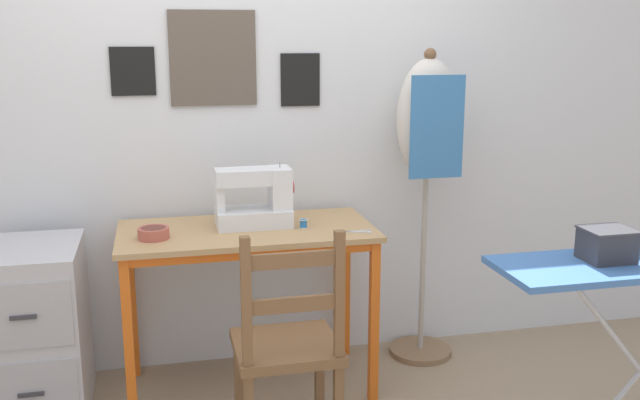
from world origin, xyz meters
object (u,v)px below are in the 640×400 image
fabric_bowl (154,233)px  scissors (350,232)px  filing_cabinet (37,330)px  wooden_chair (288,349)px  thread_spool_near_machine (303,224)px  sewing_machine (258,199)px  dress_form (428,137)px  storage_box (607,244)px

fabric_bowl → scissors: (0.84, -0.09, -0.02)m
filing_cabinet → wooden_chair: bearing=-30.0°
scissors → thread_spool_near_machine: bearing=147.7°
sewing_machine → filing_cabinet: 1.11m
scissors → fabric_bowl: bearing=174.0°
thread_spool_near_machine → dress_form: dress_form is taller
scissors → filing_cabinet: 1.42m
thread_spool_near_machine → dress_form: size_ratio=0.02×
wooden_chair → thread_spool_near_machine: bearing=71.8°
sewing_machine → storage_box: (1.09, -1.01, 0.00)m
scissors → wooden_chair: size_ratio=0.16×
scissors → dress_form: dress_form is taller
filing_cabinet → sewing_machine: bearing=2.5°
scissors → storage_box: (0.71, -0.81, 0.13)m
scissors → filing_cabinet: scissors is taller
sewing_machine → storage_box: sewing_machine is taller
filing_cabinet → storage_box: storage_box is taller
dress_form → fabric_bowl: bearing=-170.2°
wooden_chair → filing_cabinet: wooden_chair is taller
filing_cabinet → scissors: bearing=-6.6°
sewing_machine → dress_form: bearing=8.0°
scissors → sewing_machine: bearing=152.4°
wooden_chair → storage_box: size_ratio=5.53×
sewing_machine → storage_box: size_ratio=2.07×
sewing_machine → fabric_bowl: (-0.46, -0.11, -0.10)m
fabric_bowl → storage_box: bearing=-30.1°
sewing_machine → wooden_chair: size_ratio=0.37×
sewing_machine → filing_cabinet: size_ratio=0.47×
sewing_machine → dress_form: size_ratio=0.23×
fabric_bowl → scissors: size_ratio=0.90×
thread_spool_near_machine → sewing_machine: bearing=157.2°
fabric_bowl → dress_form: size_ratio=0.09×
storage_box → fabric_bowl: bearing=149.9°
sewing_machine → thread_spool_near_machine: bearing=-22.8°
scissors → wooden_chair: bearing=-130.7°
filing_cabinet → storage_box: 2.34m
wooden_chair → dress_form: (0.84, 0.74, 0.69)m
thread_spool_near_machine → fabric_bowl: bearing=-177.6°
sewing_machine → thread_spool_near_machine: (0.19, -0.08, -0.11)m
fabric_bowl → thread_spool_near_machine: size_ratio=3.41×
scissors → storage_box: size_ratio=0.88×
filing_cabinet → dress_form: size_ratio=0.48×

